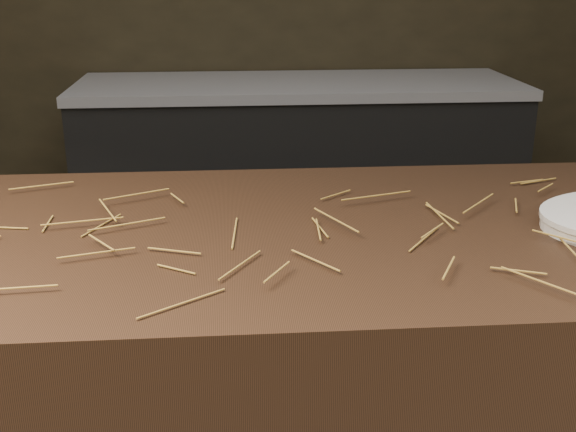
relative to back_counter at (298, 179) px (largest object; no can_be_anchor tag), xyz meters
name	(u,v)px	position (x,y,z in m)	size (l,w,h in m)	color
back_counter	(298,179)	(0.00, 0.00, 0.00)	(1.82, 0.62, 0.84)	black
straw_bedding	(221,224)	(-0.30, -1.88, 0.49)	(1.40, 0.60, 0.02)	olive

